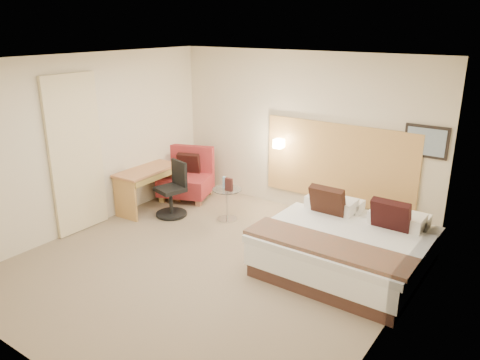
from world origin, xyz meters
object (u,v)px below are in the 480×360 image
Objects in this scene: bed at (348,245)px; lounge_chair at (187,178)px; desk at (148,178)px; desk_chair at (173,194)px; side_table at (227,203)px.

lounge_chair is at bearing 167.18° from bed.
desk_chair is at bearing 4.07° from desk.
desk is 1.29× the size of desk_chair.
side_table is at bearing 22.68° from desk_chair.
lounge_chair reaches higher than side_table.
lounge_chair is 0.91× the size of desk.
side_table is (-2.26, 0.37, -0.02)m from bed.
bed is 2.29m from side_table.
bed is 3.83× the size of side_table.
desk is at bearing -164.03° from side_table.
desk is 0.57m from desk_chair.
desk_chair is (0.39, -0.80, 0.01)m from lounge_chair.
bed is 3.60m from lounge_chair.
bed is 2.24× the size of desk_chair.
bed is 1.73× the size of desk.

